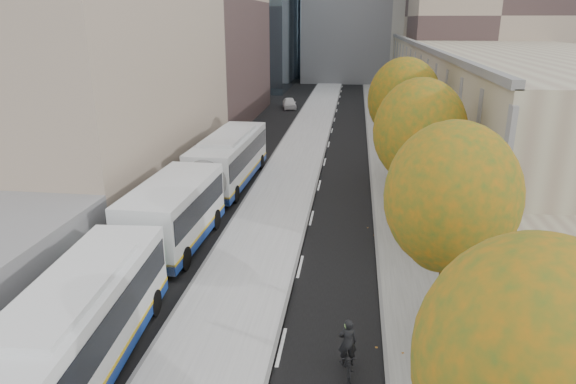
% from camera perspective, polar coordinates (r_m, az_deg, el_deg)
% --- Properties ---
extents(bus_platform, '(4.25, 150.00, 0.15)m').
position_cam_1_polar(bus_platform, '(39.28, 0.76, 3.19)').
color(bus_platform, '#B1B1B1').
rests_on(bus_platform, ground).
extents(sidewalk, '(4.75, 150.00, 0.08)m').
position_cam_1_polar(sidewalk, '(39.22, 12.46, 2.66)').
color(sidewalk, gray).
rests_on(sidewalk, ground).
extents(building_tan, '(18.00, 92.00, 8.00)m').
position_cam_1_polar(building_tan, '(68.60, 20.46, 12.01)').
color(building_tan, gray).
rests_on(building_tan, ground).
extents(bus_shelter, '(1.90, 4.40, 2.53)m').
position_cam_1_polar(bus_shelter, '(16.75, 25.07, -13.12)').
color(bus_shelter, '#383A3F').
rests_on(bus_shelter, sidewalk).
extents(tree_b, '(4.00, 4.00, 6.97)m').
position_cam_1_polar(tree_b, '(9.88, 25.57, -17.07)').
color(tree_b, black).
rests_on(tree_b, sidewalk).
extents(tree_c, '(4.20, 4.20, 7.28)m').
position_cam_1_polar(tree_c, '(16.77, 17.72, -0.57)').
color(tree_c, black).
rests_on(tree_c, sidewalk).
extents(tree_d, '(4.40, 4.40, 7.60)m').
position_cam_1_polar(tree_d, '(25.32, 14.41, 6.53)').
color(tree_d, black).
rests_on(tree_d, sidewalk).
extents(tree_e, '(4.60, 4.60, 7.92)m').
position_cam_1_polar(tree_e, '(34.10, 12.76, 10.01)').
color(tree_e, black).
rests_on(tree_e, sidewalk).
extents(bus_far, '(3.33, 19.35, 3.21)m').
position_cam_1_polar(bus_far, '(30.43, -8.63, 1.67)').
color(bus_far, silver).
rests_on(bus_far, ground).
extents(cyclist, '(0.71, 1.62, 2.01)m').
position_cam_1_polar(cyclist, '(16.59, 6.57, -17.58)').
color(cyclist, black).
rests_on(cyclist, ground).
extents(distant_car, '(2.30, 4.13, 1.33)m').
position_cam_1_polar(distant_car, '(64.80, 0.16, 9.85)').
color(distant_car, white).
rests_on(distant_car, ground).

